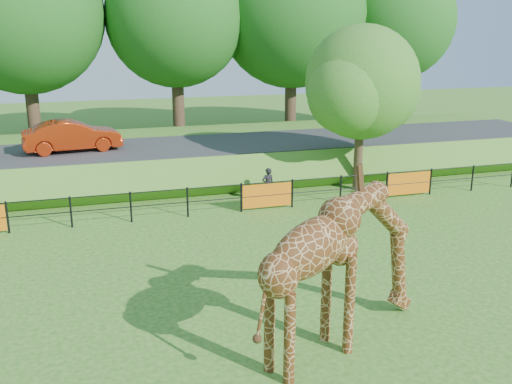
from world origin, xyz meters
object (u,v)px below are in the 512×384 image
Objects in this scene: car_red at (72,136)px; tree_east at (364,87)px; giraffe at (343,269)px; visitor at (268,185)px.

car_red is 12.52m from tree_east.
visitor is at bearing 55.89° from giraffe.
car_red is 8.99m from visitor.
giraffe reaches higher than car_red.
car_red is (-5.51, 15.60, 0.36)m from giraffe.
car_red is at bearing 84.64° from giraffe.
giraffe reaches higher than visitor.
tree_east reaches higher than car_red.
tree_east is at bearing -178.98° from visitor.
giraffe is 10.62m from visitor.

